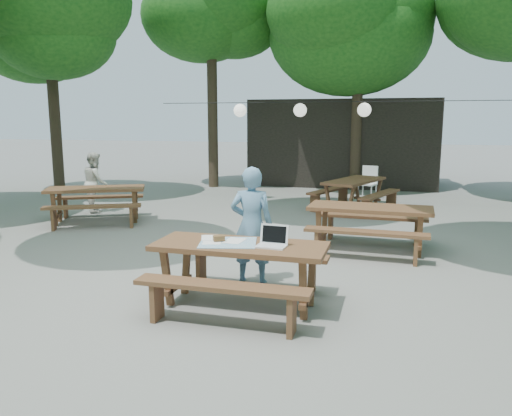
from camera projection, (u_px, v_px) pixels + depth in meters
The scene contains 12 objects.
ground at pixel (236, 269), 7.35m from camera, with size 80.00×80.00×0.00m, color slate.
pavilion at pixel (344, 142), 16.93m from camera, with size 6.00×3.00×2.80m, color black.
main_picnic_table at pixel (240, 274), 5.83m from camera, with size 2.00×1.58×0.75m.
picnic_table_nw at pixel (96, 204), 10.59m from camera, with size 2.40×2.26×0.75m.
picnic_table_ne at pixel (369, 228), 8.31m from camera, with size 2.03×1.65×0.75m.
picnic_table_far_e at pixel (354, 195), 11.98m from camera, with size 2.13×2.32×0.75m.
woman at pixel (252, 225), 6.59m from camera, with size 0.57×0.38×1.57m, color #6593B8.
second_person at pixel (96, 182), 11.79m from camera, with size 0.69×0.53×1.41m, color silver.
plastic_chair at pixel (367, 189), 13.81m from camera, with size 0.55×0.55×0.90m.
laptop at pixel (273, 241), 5.65m from camera, with size 0.35×0.28×0.24m.
tabletop_clutter at pixel (225, 241), 5.82m from camera, with size 0.80×0.69×0.08m.
paper_lanterns at pixel (301, 110), 12.67m from camera, with size 9.00×0.34×0.38m.
Camera 1 is at (2.17, -6.74, 2.17)m, focal length 35.00 mm.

